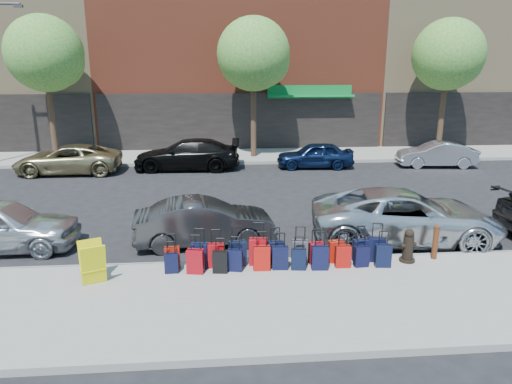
{
  "coord_description": "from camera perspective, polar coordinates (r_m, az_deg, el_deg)",
  "views": [
    {
      "loc": [
        -1.41,
        -15.12,
        4.83
      ],
      "look_at": [
        -0.28,
        -1.5,
        1.1
      ],
      "focal_mm": 32.0,
      "sensor_mm": 36.0,
      "label": 1
    }
  ],
  "objects": [
    {
      "name": "curb_far",
      "position": [
        23.62,
        -1.23,
        3.65
      ],
      "size": [
        60.0,
        0.08,
        0.15
      ],
      "primitive_type": "cube",
      "color": "gray",
      "rests_on": "ground"
    },
    {
      "name": "suitcase_back_9",
      "position": [
        11.47,
        13.03,
        -7.85
      ],
      "size": [
        0.35,
        0.22,
        0.81
      ],
      "rotation": [
        0.0,
        0.0,
        0.08
      ],
      "color": "black",
      "rests_on": "sidewalk_near"
    },
    {
      "name": "suitcase_back_4",
      "position": [
        10.99,
        0.72,
        -8.24
      ],
      "size": [
        0.41,
        0.25,
        0.95
      ],
      "rotation": [
        0.0,
        0.0,
        -0.05
      ],
      "color": "#AF100B",
      "rests_on": "sidewalk_near"
    },
    {
      "name": "suitcase_front_10",
      "position": [
        11.84,
        14.83,
        -6.94
      ],
      "size": [
        0.44,
        0.3,
        0.99
      ],
      "rotation": [
        0.0,
        0.0,
        -0.2
      ],
      "color": "black",
      "rests_on": "sidewalk_near"
    },
    {
      "name": "tree_left",
      "position": [
        26.03,
        -24.6,
        15.22
      ],
      "size": [
        3.8,
        3.8,
        7.27
      ],
      "color": "black",
      "rests_on": "sidewalk_far"
    },
    {
      "name": "car_near_1",
      "position": [
        12.91,
        -6.44,
        -3.75
      ],
      "size": [
        4.05,
        1.8,
        1.29
      ],
      "primitive_type": "imported",
      "rotation": [
        0.0,
        0.0,
        1.68
      ],
      "color": "#323235",
      "rests_on": "ground"
    },
    {
      "name": "tree_right",
      "position": [
        27.64,
        23.14,
        15.3
      ],
      "size": [
        3.8,
        3.8,
        7.27
      ],
      "color": "black",
      "rests_on": "sidewalk_far"
    },
    {
      "name": "car_far_3",
      "position": [
        24.69,
        21.62,
        4.4
      ],
      "size": [
        3.96,
        1.74,
        1.26
      ],
      "primitive_type": "imported",
      "rotation": [
        0.0,
        0.0,
        -1.68
      ],
      "color": "silver",
      "rests_on": "ground"
    },
    {
      "name": "suitcase_front_6",
      "position": [
        11.38,
        5.52,
        -7.46
      ],
      "size": [
        0.42,
        0.28,
        0.95
      ],
      "rotation": [
        0.0,
        0.0,
        -0.17
      ],
      "color": "#3C3C41",
      "rests_on": "sidewalk_near"
    },
    {
      "name": "suitcase_front_4",
      "position": [
        11.25,
        0.29,
        -7.46
      ],
      "size": [
        0.47,
        0.29,
        1.07
      ],
      "rotation": [
        0.0,
        0.0,
        -0.11
      ],
      "color": "#9D0A13",
      "rests_on": "sidewalk_near"
    },
    {
      "name": "suitcase_back_6",
      "position": [
        11.07,
        5.35,
        -8.35
      ],
      "size": [
        0.37,
        0.24,
        0.82
      ],
      "rotation": [
        0.0,
        0.0,
        -0.14
      ],
      "color": "black",
      "rests_on": "sidewalk_near"
    },
    {
      "name": "suitcase_back_8",
      "position": [
        11.34,
        10.79,
        -7.9
      ],
      "size": [
        0.37,
        0.23,
        0.87
      ],
      "rotation": [
        0.0,
        0.0,
        -0.04
      ],
      "color": "#9F0E0A",
      "rests_on": "sidewalk_near"
    },
    {
      "name": "fire_hydrant",
      "position": [
        12.01,
        18.49,
        -6.47
      ],
      "size": [
        0.44,
        0.38,
        0.85
      ],
      "rotation": [
        0.0,
        0.0,
        0.26
      ],
      "color": "black",
      "rests_on": "sidewalk_near"
    },
    {
      "name": "car_near_2",
      "position": [
        13.73,
        18.19,
        -2.85
      ],
      "size": [
        5.6,
        3.14,
        1.48
      ],
      "primitive_type": "imported",
      "rotation": [
        0.0,
        0.0,
        1.44
      ],
      "color": "silver",
      "rests_on": "ground"
    },
    {
      "name": "car_far_2",
      "position": [
        22.9,
        7.38,
        4.6
      ],
      "size": [
        3.85,
        1.74,
        1.28
      ],
      "primitive_type": "imported",
      "rotation": [
        0.0,
        0.0,
        -1.63
      ],
      "color": "#0D1B3C",
      "rests_on": "ground"
    },
    {
      "name": "suitcase_back_5",
      "position": [
        11.05,
        3.03,
        -8.2
      ],
      "size": [
        0.39,
        0.25,
        0.9
      ],
      "rotation": [
        0.0,
        0.0,
        -0.07
      ],
      "color": "black",
      "rests_on": "sidewalk_near"
    },
    {
      "name": "ground",
      "position": [
        15.93,
        0.55,
        -2.38
      ],
      "size": [
        120.0,
        120.0,
        0.0
      ],
      "primitive_type": "plane",
      "color": "black",
      "rests_on": "ground"
    },
    {
      "name": "suitcase_back_7",
      "position": [
        11.12,
        7.98,
        -8.12
      ],
      "size": [
        0.4,
        0.25,
        0.93
      ],
      "rotation": [
        0.0,
        0.0,
        -0.06
      ],
      "color": "black",
      "rests_on": "sidewalk_near"
    },
    {
      "name": "building_right",
      "position": [
        37.63,
        24.46,
        20.32
      ],
      "size": [
        15.0,
        12.12,
        18.0
      ],
      "color": "#937D5A",
      "rests_on": "ground"
    },
    {
      "name": "suitcase_back_2",
      "position": [
        10.89,
        -4.5,
        -8.7
      ],
      "size": [
        0.37,
        0.24,
        0.84
      ],
      "rotation": [
        0.0,
        0.0,
        -0.11
      ],
      "color": "black",
      "rests_on": "sidewalk_near"
    },
    {
      "name": "sidewalk_far",
      "position": [
        25.6,
        -1.51,
        4.55
      ],
      "size": [
        60.0,
        4.0,
        0.15
      ],
      "primitive_type": "cube",
      "color": "gray",
      "rests_on": "ground"
    },
    {
      "name": "car_far_1",
      "position": [
        22.57,
        -8.62,
        4.66
      ],
      "size": [
        5.21,
        2.33,
        1.48
      ],
      "primitive_type": "imported",
      "rotation": [
        0.0,
        0.0,
        -1.62
      ],
      "color": "black",
      "rests_on": "ground"
    },
    {
      "name": "suitcase_front_8",
      "position": [
        11.58,
        9.97,
        -7.31
      ],
      "size": [
        0.38,
        0.23,
        0.89
      ],
      "rotation": [
        0.0,
        0.0,
        0.07
      ],
      "color": "#A1170A",
      "rests_on": "sidewalk_near"
    },
    {
      "name": "suitcase_front_1",
      "position": [
        11.19,
        -7.1,
        -7.85
      ],
      "size": [
        0.44,
        0.29,
        0.98
      ],
      "rotation": [
        0.0,
        0.0,
        -0.17
      ],
      "color": "black",
      "rests_on": "sidewalk_near"
    },
    {
      "name": "suitcase_front_7",
      "position": [
        11.43,
        7.55,
        -7.55
      ],
      "size": [
        0.39,
        0.25,
        0.87
      ],
      "rotation": [
        0.0,
        0.0,
        0.14
      ],
      "color": "#A70A19",
      "rests_on": "sidewalk_near"
    },
    {
      "name": "suitcase_back_10",
      "position": [
        11.58,
        15.59,
        -7.66
      ],
      "size": [
        0.4,
        0.26,
        0.9
      ],
      "rotation": [
        0.0,
        0.0,
        -0.11
      ],
      "color": "black",
      "rests_on": "sidewalk_near"
    },
    {
      "name": "tree_center",
      "position": [
        24.71,
        0.02,
        16.61
      ],
      "size": [
        3.8,
        3.8,
        7.27
      ],
      "color": "black",
      "rests_on": "sidewalk_far"
    },
    {
      "name": "suitcase_front_0",
      "position": [
        11.25,
        -10.43,
        -8.08
      ],
      "size": [
        0.37,
        0.23,
        0.87
      ],
      "rotation": [
        0.0,
        0.0,
        0.09
      ],
      "color": "#991809",
      "rests_on": "sidewalk_near"
    },
    {
      "name": "suitcase_front_5",
      "position": [
        11.32,
        2.44,
        -7.55
      ],
      "size": [
        0.4,
        0.23,
        0.93
      ],
      "rotation": [
        0.0,
        0.0,
        0.06
      ],
      "color": "black",
      "rests_on": "sidewalk_near"
    },
    {
      "name": "suitcase_front_3",
      "position": [
        11.22,
        -2.33,
        -7.66
      ],
      "size": [
        0.45,
        0.3,
        0.99
      ],
      "rotation": [
        0.0,
        0.0,
        0.2
      ],
      "color": "black",
      "rests_on": "sidewalk_near"
    },
    {
      "name": "sidewalk_near",
      "position": [
        9.94,
        4.09,
        -13.35
      ],
      "size": [
        60.0,
        4.0,
        0.15
      ],
      "primitive_type": "cube",
      "color": "gray",
      "rests_on": "ground"
    },
    {
      "name": "car_far_0",
      "position": [
        23.23,
        -22.45,
        3.8
      ],
      "size": [
        4.85,
        2.24,
        1.35
      ],
      "primitive_type": "imported",
      "rotation": [
        0.0,
        0.0,
        -1.57
      ],
      "color": "#97895C",
      "rests_on": "ground"
    },
    {
      "name": "suitcase_front_2",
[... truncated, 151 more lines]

